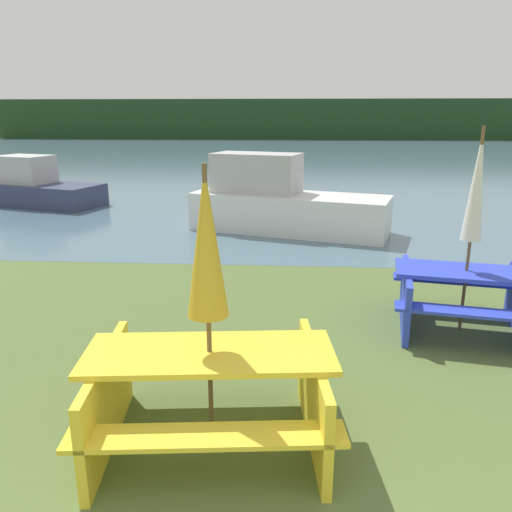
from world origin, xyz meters
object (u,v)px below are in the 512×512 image
Objects in this scene: umbrella_gold at (207,244)px; boat_second at (39,188)px; picnic_table_blue at (464,294)px; umbrella_white at (477,187)px; boat at (281,203)px; picnic_table_yellow at (211,387)px.

boat_second is (-6.49, 10.30, -1.11)m from umbrella_gold.
picnic_table_blue is 0.76× the size of umbrella_white.
umbrella_white reaches higher than boat_second.
boat_second reaches higher than picnic_table_blue.
umbrella_white is 3.52m from umbrella_gold.
boat is at bearing 86.81° from umbrella_gold.
picnic_table_yellow is 0.84× the size of umbrella_white.
umbrella_gold reaches higher than picnic_table_blue.
umbrella_gold is 7.54m from boat.
boat is at bearing -5.54° from boat_second.
umbrella_gold is at bearing -138.99° from picnic_table_blue.
picnic_table_yellow is at bearing -138.99° from picnic_table_blue.
boat reaches higher than picnic_table_blue.
boat is 1.26× the size of boat_second.
boat_second is (-9.15, 7.98, 0.05)m from picnic_table_blue.
boat_second is at bearing 138.89° from picnic_table_blue.
umbrella_gold is 0.49× the size of boat.
umbrella_white is 1.09× the size of umbrella_gold.
picnic_table_yellow is 3.73m from umbrella_white.
umbrella_white is at bearing 41.01° from umbrella_gold.
umbrella_white reaches higher than umbrella_gold.
picnic_table_yellow is 1.11× the size of picnic_table_blue.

